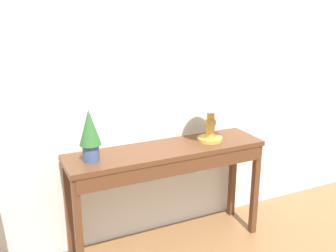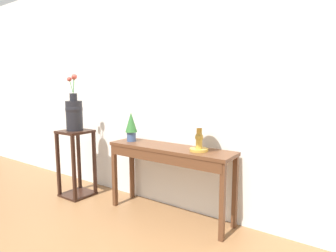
% 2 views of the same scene
% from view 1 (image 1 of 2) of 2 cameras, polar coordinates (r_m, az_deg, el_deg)
% --- Properties ---
extents(back_wall_with_art, '(9.00, 0.10, 2.80)m').
position_cam_1_polar(back_wall_with_art, '(2.79, -0.06, 11.37)').
color(back_wall_with_art, silver).
rests_on(back_wall_with_art, ground).
extents(console_table, '(1.40, 0.36, 0.76)m').
position_cam_1_polar(console_table, '(2.67, 0.01, -5.59)').
color(console_table, '#56331E').
rests_on(console_table, ground).
extents(table_lamp, '(0.29, 0.29, 0.44)m').
position_cam_1_polar(table_lamp, '(2.71, 6.44, 4.07)').
color(table_lamp, gold).
rests_on(table_lamp, console_table).
extents(potted_plant_on_console, '(0.13, 0.13, 0.33)m').
position_cam_1_polar(potted_plant_on_console, '(2.42, -11.53, -1.00)').
color(potted_plant_on_console, '#3D5684').
rests_on(potted_plant_on_console, console_table).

